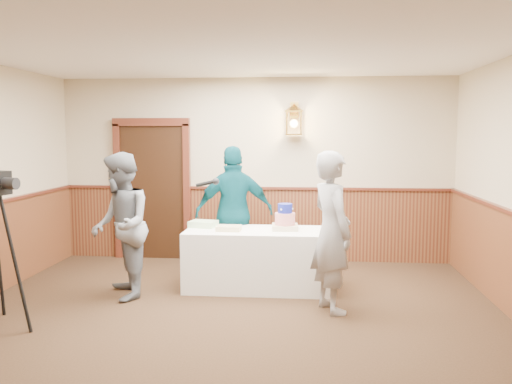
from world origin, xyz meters
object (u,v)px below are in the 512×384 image
Objects in this scene: tiered_cake at (285,219)px; interviewer at (121,226)px; sheet_cake_yellow at (229,228)px; assistant_p at (234,213)px; display_table at (257,259)px; sheet_cake_green at (203,224)px; baker at (332,232)px.

interviewer reaches higher than tiered_cake.
interviewer is (-1.22, -0.46, 0.09)m from sheet_cake_yellow.
tiered_cake is 0.19× the size of assistant_p.
sheet_cake_green reaches higher than display_table.
display_table is at bearing 13.76° from sheet_cake_yellow.
baker is (0.54, -0.84, 0.01)m from tiered_cake.
sheet_cake_yellow is 0.57m from assistant_p.
sheet_cake_yellow reaches higher than display_table.
interviewer is (-0.85, -0.71, 0.08)m from sheet_cake_green.
display_table is 5.28× the size of tiered_cake.
display_table is 0.84m from sheet_cake_green.
sheet_cake_yellow is at bearing -166.24° from display_table.
sheet_cake_green is at bearing 167.82° from display_table.
assistant_p is at bearing 20.00° from baker.
display_table is 0.79m from assistant_p.
tiered_cake is 0.71m from sheet_cake_yellow.
baker is at bearing 60.39° from interviewer.
baker is at bearing -41.84° from display_table.
baker is (0.89, -0.79, 0.51)m from display_table.
assistant_p is at bearing 41.17° from sheet_cake_green.
interviewer is at bearing -160.71° from display_table.
assistant_p is (1.22, 1.02, 0.03)m from interviewer.
display_table is at bearing -171.93° from tiered_cake.
display_table is 0.61m from tiered_cake.
display_table is 1.30m from baker.
interviewer is at bearing -162.63° from tiered_cake.
tiered_cake is 0.19× the size of baker.
sheet_cake_green reaches higher than sheet_cake_yellow.
sheet_cake_yellow is at bearing -33.24° from sheet_cake_green.
sheet_cake_yellow is 1.31m from interviewer.
baker reaches higher than sheet_cake_yellow.
assistant_p reaches higher than sheet_cake_yellow.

